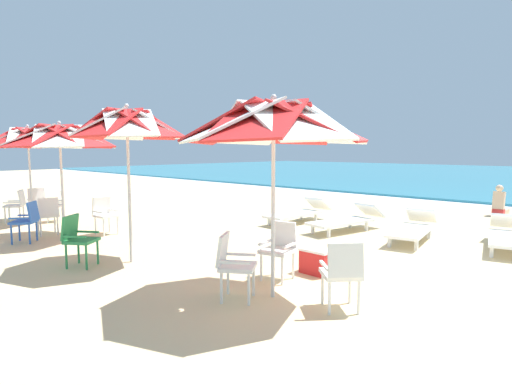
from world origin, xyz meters
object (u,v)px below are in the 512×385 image
sun_lounger_3 (298,212)px  beachgoer_seated (500,205)px  plastic_chair_4 (105,213)px  plastic_chair_8 (17,204)px  beach_umbrella_0 (273,124)px  plastic_chair_6 (48,213)px  sun_lounger_0 (508,235)px  sun_lounger_2 (346,220)px  beach_umbrella_3 (28,138)px  plastic_chair_3 (78,237)px  plastic_chair_7 (36,201)px  beach_umbrella_1 (127,126)px  plastic_chair_5 (27,219)px  plastic_chair_9 (57,203)px  beach_umbrella_2 (60,138)px  sun_lounger_1 (413,228)px  plastic_chair_2 (280,246)px  cooler_box (317,261)px  plastic_chair_1 (342,271)px  plastic_chair_0 (233,262)px

sun_lounger_3 → beachgoer_seated: (3.58, 5.13, 0.01)m
plastic_chair_4 → plastic_chair_8: bearing=-164.9°
beach_umbrella_0 → plastic_chair_6: size_ratio=3.06×
sun_lounger_0 → sun_lounger_2: size_ratio=1.00×
beach_umbrella_0 → beach_umbrella_3: beach_umbrella_0 is taller
plastic_chair_3 → plastic_chair_7: bearing=167.7°
beach_umbrella_1 → plastic_chair_3: beach_umbrella_1 is taller
plastic_chair_6 → sun_lounger_2: plastic_chair_6 is taller
plastic_chair_5 → beach_umbrella_0: bearing=11.2°
beach_umbrella_0 → beachgoer_seated: beach_umbrella_0 is taller
plastic_chair_9 → beach_umbrella_2: bearing=-17.6°
sun_lounger_1 → sun_lounger_3: same height
plastic_chair_2 → sun_lounger_3: plastic_chair_2 is taller
beach_umbrella_0 → plastic_chair_8: beach_umbrella_0 is taller
beach_umbrella_1 → plastic_chair_6: beach_umbrella_1 is taller
plastic_chair_6 → plastic_chair_8: bearing=178.5°
plastic_chair_5 → plastic_chair_9: (-2.13, 1.41, 0.00)m
beach_umbrella_0 → plastic_chair_5: 6.20m
beach_umbrella_2 → plastic_chair_8: (-3.02, -0.05, -1.71)m
plastic_chair_7 → beach_umbrella_0: bearing=-0.5°
plastic_chair_5 → beach_umbrella_3: bearing=160.3°
beach_umbrella_1 → plastic_chair_8: size_ratio=3.14×
beach_umbrella_0 → sun_lounger_0: 5.71m
plastic_chair_8 → sun_lounger_2: bearing=35.0°
plastic_chair_3 → plastic_chair_5: (-2.55, 0.02, 0.00)m
plastic_chair_9 → cooler_box: plastic_chair_9 is taller
plastic_chair_5 → plastic_chair_8: (-2.89, 0.65, 0.00)m
plastic_chair_1 → beach_umbrella_1: beach_umbrella_1 is taller
plastic_chair_3 → beachgoer_seated: (3.73, 10.92, -0.20)m
plastic_chair_1 → plastic_chair_5: size_ratio=1.00×
sun_lounger_3 → plastic_chair_0: bearing=-60.8°
plastic_chair_0 → plastic_chair_4: (-5.16, 0.81, 0.00)m
sun_lounger_1 → beachgoer_seated: 5.21m
plastic_chair_3 → sun_lounger_1: bearing=60.3°
sun_lounger_2 → beach_umbrella_0: bearing=-70.4°
beach_umbrella_0 → beachgoer_seated: (0.44, 9.75, -1.98)m
plastic_chair_6 → plastic_chair_8: (-2.41, 0.06, 0.00)m
beach_umbrella_3 → sun_lounger_1: size_ratio=1.17×
plastic_chair_1 → plastic_chair_9: same height
plastic_chair_7 → plastic_chair_0: bearing=-3.4°
sun_lounger_2 → beachgoer_seated: (2.04, 5.26, 0.01)m
plastic_chair_5 → sun_lounger_2: bearing=53.1°
plastic_chair_4 → plastic_chair_5: 1.57m
beach_umbrella_0 → plastic_chair_6: bearing=-174.9°
plastic_chair_2 → sun_lounger_0: bearing=65.2°
plastic_chair_3 → plastic_chair_9: bearing=162.9°
plastic_chair_2 → plastic_chair_5: same height
plastic_chair_9 → beach_umbrella_0: bearing=-1.9°
plastic_chair_0 → sun_lounger_3: size_ratio=0.40×
beach_umbrella_0 → plastic_chair_0: size_ratio=3.06×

